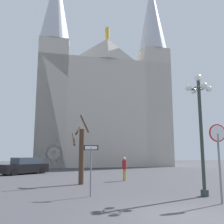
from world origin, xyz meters
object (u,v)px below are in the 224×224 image
cathedral (102,104)px  stop_sign (218,148)px  street_lamp (201,120)px  bare_tree (81,154)px  one_way_arrow_sign (91,164)px  parked_car_near_black (25,166)px  pedestrian_walking (124,166)px

cathedral → stop_sign: (1.34, -30.96, -7.78)m
stop_sign → street_lamp: street_lamp is taller
stop_sign → bare_tree: (-5.26, 7.08, -0.23)m
one_way_arrow_sign → parked_car_near_black: size_ratio=0.53×
parked_car_near_black → cathedral: bearing=59.1°
street_lamp → parked_car_near_black: bearing=126.4°
cathedral → pedestrian_walking: 24.02m
cathedral → bare_tree: (-3.93, -23.89, -8.01)m
street_lamp → parked_car_near_black: 17.93m
cathedral → stop_sign: 31.95m
pedestrian_walking → parked_car_near_black: bearing=138.3°
parked_car_near_black → pedestrian_walking: (8.18, -7.29, 0.29)m
bare_tree → parked_car_near_black: bearing=119.5°
street_lamp → bare_tree: bearing=135.7°
one_way_arrow_sign → parked_car_near_black: 14.57m
one_way_arrow_sign → bare_tree: size_ratio=0.53×
stop_sign → one_way_arrow_sign: stop_sign is taller
street_lamp → bare_tree: size_ratio=1.31×
parked_car_near_black → bare_tree: bearing=-60.5°
one_way_arrow_sign → street_lamp: (5.17, -0.71, 2.04)m
parked_car_near_black → pedestrian_walking: bearing=-41.7°
one_way_arrow_sign → parked_car_near_black: (-5.35, 13.54, -0.74)m
one_way_arrow_sign → pedestrian_walking: (2.83, 6.25, -0.46)m
bare_tree → street_lamp: bearing=-44.3°
street_lamp → parked_car_near_black: (-10.52, 14.25, -2.79)m
parked_car_near_black → pedestrian_walking: 10.96m
pedestrian_walking → street_lamp: bearing=-71.4°
stop_sign → one_way_arrow_sign: (-4.95, 2.43, -0.69)m
street_lamp → parked_car_near_black: street_lamp is taller
cathedral → bare_tree: bearing=-99.3°
stop_sign → parked_car_near_black: size_ratio=0.71×
stop_sign → parked_car_near_black: bearing=122.8°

